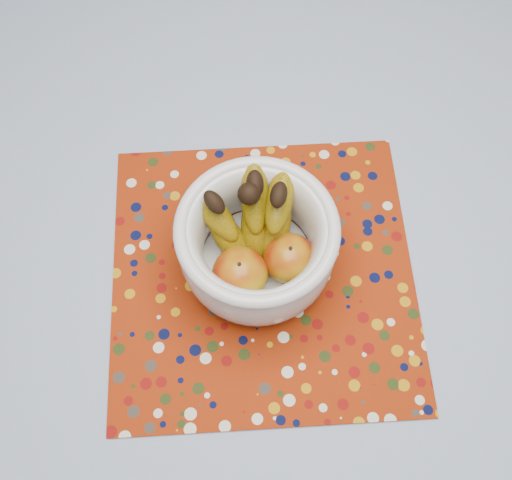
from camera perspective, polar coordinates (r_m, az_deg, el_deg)
table at (r=0.99m, az=1.12°, el=0.79°), size 1.20×1.20×0.75m
tablecloth at (r=0.91m, az=1.21°, el=2.98°), size 1.32×1.32×0.01m
placemat at (r=0.86m, az=0.66°, el=-3.21°), size 0.51×0.51×0.00m
fruit_bowl at (r=0.80m, az=-0.02°, el=0.30°), size 0.22×0.22×0.16m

